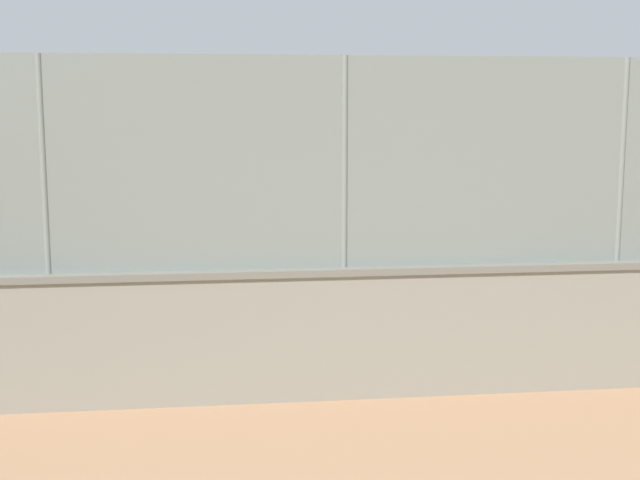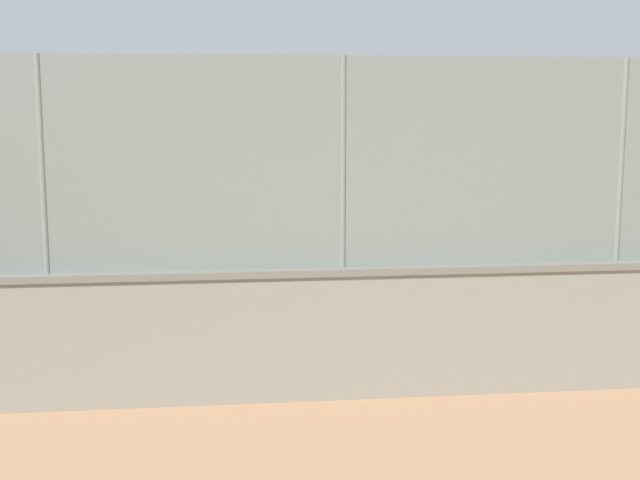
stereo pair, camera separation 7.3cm
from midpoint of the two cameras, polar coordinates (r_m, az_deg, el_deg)
name	(u,v)px [view 2 (the right image)]	position (r m, az deg, el deg)	size (l,w,h in m)	color
ground_plane	(162,263)	(18.99, -10.35, -1.49)	(260.00, 260.00, 0.00)	tan
perimeter_wall	(342,331)	(10.05, 1.70, -6.07)	(33.63, 0.85, 1.54)	gray
fence_panel_on_wall	(343,163)	(9.73, 1.75, 5.13)	(33.02, 0.51, 2.38)	gray
player_baseline_waiting	(166,251)	(15.15, -10.05, -0.74)	(0.70, 1.23, 1.50)	#591919
player_foreground_swinging	(450,244)	(15.63, 8.75, -0.25)	(0.74, 1.23, 1.56)	#B2B2B2
sports_ball	(232,321)	(13.39, -5.73, -5.39)	(0.16, 0.16, 0.16)	#3399D8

